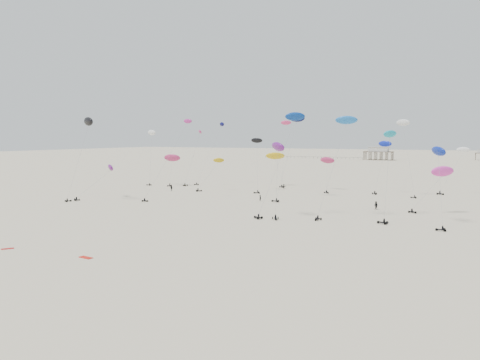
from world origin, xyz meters
The scene contains 31 objects.
ground_plane centered at (0.00, 200.00, 0.00)m, with size 900.00×900.00×0.00m, color beige.
pavilion_main centered at (-10.00, 350.00, 4.22)m, with size 21.00×13.00×9.80m.
pier_fence centered at (-62.00, 350.00, 0.77)m, with size 80.20×0.20×1.50m.
rig_0 centered at (24.31, 87.22, 16.93)m, with size 7.25×10.30×22.26m.
rig_1 centered at (-37.68, 129.39, 12.00)m, with size 6.65×6.49×19.94m.
rig_2 centered at (33.68, 89.91, 11.39)m, with size 3.67×14.53×20.18m.
rig_3 centered at (-34.75, 138.40, 15.27)m, with size 7.98×12.35×23.55m.
rig_4 centered at (25.66, 135.07, 11.06)m, with size 5.00×8.18×16.22m.
rig_5 centered at (-24.88, 118.78, 6.49)m, with size 7.06×8.59×11.30m.
rig_6 centered at (11.95, 81.90, 12.97)m, with size 5.56×8.57×16.52m.
rig_7 centered at (45.65, 141.86, 8.25)m, with size 8.86×6.75×14.58m.
rig_8 centered at (-45.02, 126.08, 8.91)m, with size 6.52×5.54×11.47m.
rig_9 centered at (-44.12, 89.89, 6.66)m, with size 6.73×13.62×12.90m.
rig_10 centered at (43.82, 87.40, 12.09)m, with size 4.61×12.23×16.38m.
rig_11 centered at (-25.05, 95.48, 12.59)m, with size 8.46×13.78×24.70m.
rig_12 centered at (32.39, 131.41, 18.09)m, with size 7.30×7.34×22.52m.
rig_13 centered at (13.17, 83.16, 15.96)m, with size 8.82×10.83×23.13m.
rig_14 centered at (8.06, 137.01, 8.73)m, with size 6.79×13.29×13.26m.
rig_15 centered at (-11.98, 142.14, 10.10)m, with size 8.71×6.06×12.27m.
rig_16 centered at (-44.02, 83.88, 19.41)m, with size 6.96×7.96×22.74m.
rig_17 centered at (4.44, 113.71, 18.70)m, with size 5.38×15.49×25.10m.
rig_18 centered at (-52.82, 124.75, 15.48)m, with size 4.56×4.26×19.88m.
rig_19 centered at (-11.49, 124.36, 11.73)m, with size 7.24×10.76×17.89m.
rig_20 centered at (43.29, 101.80, 8.54)m, with size 9.84×6.12×11.39m.
rig_21 centered at (-9.25, 143.94, 16.07)m, with size 5.27×11.89×23.73m.
spectator_0 centered at (-1.05, 102.86, 0.00)m, with size 0.73×0.50×2.01m, color black.
spectator_1 centered at (29.74, 101.00, 0.00)m, with size 1.13×0.66×2.31m, color black.
spectator_2 centered at (-35.98, 112.16, 0.00)m, with size 1.24×0.67×2.09m, color black.
spectator_3 centered at (-5.65, 133.74, 0.00)m, with size 0.68×0.47×1.88m, color black.
grounded_kite_a centered at (-0.23, 37.25, 0.00)m, with size 2.20×0.90×0.08m, color red.
grounded_kite_b centered at (-15.05, 36.05, 0.00)m, with size 1.80×0.70×0.07m, color #BA0B0D.
Camera 1 is at (48.19, -12.45, 17.31)m, focal length 35.00 mm.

